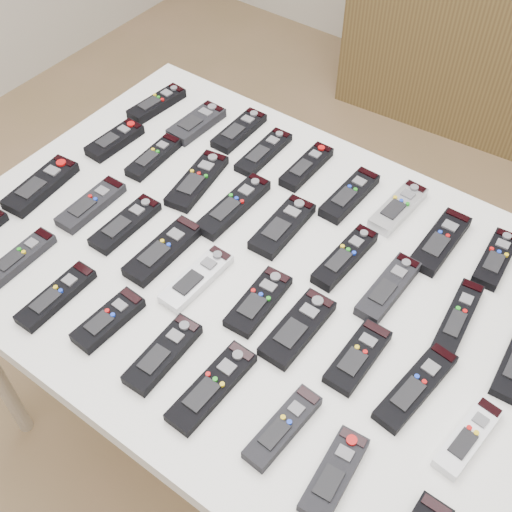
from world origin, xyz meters
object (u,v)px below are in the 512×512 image
Objects in this scene: remote_34 at (212,387)px; remote_22 at (163,250)px; remote_13 at (234,206)px; remote_27 at (416,387)px; remote_11 at (154,157)px; remote_8 at (496,259)px; remote_32 at (108,320)px; remote_6 at (398,208)px; remote_19 at (41,186)px; remote_20 at (91,204)px; remote_15 at (345,257)px; remote_17 at (458,318)px; remote_26 at (358,357)px; remote_3 at (264,152)px; remote_2 at (239,131)px; remote_1 at (197,123)px; remote_28 at (468,437)px; remote_30 at (20,258)px; remote_12 at (197,181)px; table at (256,280)px; remote_24 at (258,301)px; remote_14 at (282,226)px; remote_25 at (298,328)px; remote_36 at (334,474)px; remote_33 at (163,354)px; remote_23 at (197,278)px; remote_35 at (283,427)px; remote_16 at (388,288)px; remote_10 at (115,140)px; remote_21 at (125,224)px; remote_0 at (157,104)px; remote_5 at (350,195)px.

remote_22 is at bearing 147.70° from remote_34.
remote_13 is 1.06× the size of remote_27.
remote_8 is at bearing 9.70° from remote_11.
remote_6 is at bearing 66.01° from remote_32.
remote_6 is 0.89× the size of remote_19.
remote_15 is at bearing 19.18° from remote_20.
remote_17 is 0.21m from remote_26.
remote_19 reaches higher than remote_3.
remote_2 is 0.44m from remote_6.
remote_8 is at bearing 3.47° from remote_1.
remote_30 is (-0.89, -0.17, 0.00)m from remote_28.
remote_28 is at bearing -0.82° from remote_22.
remote_12 is 0.12m from remote_13.
table is 0.13m from remote_24.
remote_6 is at bearing 50.32° from remote_22.
remote_3 is 1.12× the size of remote_26.
remote_1 is 0.60m from remote_32.
remote_34 is (0.39, -0.59, 0.00)m from remote_2.
remote_27 is (0.57, -0.35, 0.00)m from remote_3.
remote_20 is (-0.38, -0.09, 0.07)m from table.
remote_19 is 0.80m from remote_26.
remote_34 is (0.12, -0.38, -0.00)m from remote_14.
remote_20 is at bearing -141.19° from remote_6.
remote_25 is 1.12× the size of remote_28.
remote_19 is 1.21× the size of remote_26.
remote_14 is at bearing 128.64° from remote_36.
remote_14 is 0.38m from remote_33.
remote_19 reaches higher than table.
remote_14 reaches higher than remote_26.
remote_35 is (0.31, -0.16, 0.00)m from remote_23.
remote_35 reaches higher than remote_27.
remote_13 is 1.41× the size of remote_32.
remote_16 is (0.53, -0.22, 0.00)m from remote_2.
remote_33 is at bearing -154.64° from remote_28.
remote_10 is at bearing 158.70° from remote_24.
remote_33 is (0.38, -0.00, 0.00)m from remote_30.
remote_19 is at bearing -124.58° from remote_11.
remote_8 is at bearing 112.56° from remote_28.
remote_22 is at bearing 179.74° from remote_24.
remote_21 is 0.25m from remote_32.
remote_0 is 1.03× the size of remote_24.
remote_15 is 0.56m from remote_20.
remote_27 is 1.25× the size of remote_36.
remote_13 is 0.45m from remote_30.
remote_16 is 1.03× the size of remote_23.
remote_1 is at bearing 177.12° from remote_8.
remote_12 is at bearing 160.48° from remote_26.
remote_0 is at bearing 101.58° from remote_30.
remote_12 is at bearing 34.20° from remote_19.
remote_5 reaches higher than table.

